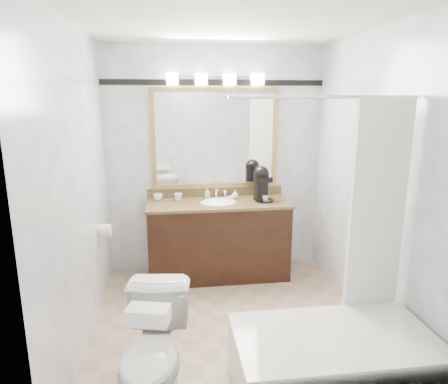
{
  "coord_description": "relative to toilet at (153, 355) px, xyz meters",
  "views": [
    {
      "loc": [
        -0.49,
        -3.1,
        1.95
      ],
      "look_at": [
        -0.03,
        0.35,
        1.12
      ],
      "focal_mm": 32.0,
      "sensor_mm": 36.0,
      "label": 1
    }
  ],
  "objects": [
    {
      "name": "soap_bottle_a",
      "position": [
        0.54,
        2.08,
        0.53
      ],
      "size": [
        0.06,
        0.06,
        0.11
      ],
      "primitive_type": "imported",
      "rotation": [
        0.0,
        0.0,
        0.11
      ],
      "color": "white",
      "rests_on": "vanity"
    },
    {
      "name": "room",
      "position": [
        0.64,
        0.87,
        0.87
      ],
      "size": [
        2.42,
        2.62,
        2.52
      ],
      "color": "tan",
      "rests_on": "ground"
    },
    {
      "name": "coffee_maker",
      "position": [
        1.11,
        1.9,
        0.67
      ],
      "size": [
        0.21,
        0.24,
        0.38
      ],
      "rotation": [
        0.0,
        0.0,
        0.36
      ],
      "color": "black",
      "rests_on": "vanity"
    },
    {
      "name": "vanity",
      "position": [
        0.64,
        1.88,
        0.07
      ],
      "size": [
        1.53,
        0.58,
        0.97
      ],
      "color": "black",
      "rests_on": "ground"
    },
    {
      "name": "tp_roll",
      "position": [
        -0.5,
        1.53,
        0.32
      ],
      "size": [
        0.11,
        0.12,
        0.12
      ],
      "primitive_type": "cylinder",
      "rotation": [
        0.0,
        1.57,
        0.0
      ],
      "color": "white",
      "rests_on": "room"
    },
    {
      "name": "mirror",
      "position": [
        0.64,
        2.15,
        1.12
      ],
      "size": [
        1.4,
        0.04,
        1.1
      ],
      "color": "#AE8A4E",
      "rests_on": "room"
    },
    {
      "name": "cup_left",
      "position": [
        -0.01,
        2.05,
        0.51
      ],
      "size": [
        0.12,
        0.12,
        0.07
      ],
      "primitive_type": "imported",
      "rotation": [
        0.0,
        0.0,
        0.28
      ],
      "color": "white",
      "rests_on": "vanity"
    },
    {
      "name": "vanity_light_bar",
      "position": [
        0.64,
        2.09,
        1.76
      ],
      "size": [
        1.02,
        0.14,
        0.12
      ],
      "color": "silver",
      "rests_on": "room"
    },
    {
      "name": "bathtub",
      "position": [
        1.19,
        -0.03,
        -0.1
      ],
      "size": [
        1.3,
        0.75,
        1.96
      ],
      "color": "white",
      "rests_on": "ground"
    },
    {
      "name": "soap_bottle_b",
      "position": [
        0.84,
        2.02,
        0.52
      ],
      "size": [
        0.09,
        0.09,
        0.09
      ],
      "primitive_type": "imported",
      "rotation": [
        0.0,
        0.0,
        -0.27
      ],
      "color": "white",
      "rests_on": "vanity"
    },
    {
      "name": "toilet",
      "position": [
        0.0,
        0.0,
        0.0
      ],
      "size": [
        0.51,
        0.79,
        0.75
      ],
      "primitive_type": "imported",
      "rotation": [
        0.0,
        0.0,
        -0.12
      ],
      "color": "white",
      "rests_on": "ground"
    },
    {
      "name": "accent_stripe",
      "position": [
        0.64,
        2.16,
        1.72
      ],
      "size": [
        2.4,
        0.01,
        0.06
      ],
      "primitive_type": "cube",
      "color": "black",
      "rests_on": "room"
    },
    {
      "name": "tissue_box",
      "position": [
        0.0,
        -0.25,
        0.42
      ],
      "size": [
        0.25,
        0.17,
        0.09
      ],
      "primitive_type": "cube",
      "rotation": [
        0.0,
        0.0,
        -0.23
      ],
      "color": "white",
      "rests_on": "toilet"
    },
    {
      "name": "cup_right",
      "position": [
        0.21,
        2.0,
        0.51
      ],
      "size": [
        0.1,
        0.1,
        0.08
      ],
      "primitive_type": "imported",
      "rotation": [
        0.0,
        0.0,
        -0.18
      ],
      "color": "white",
      "rests_on": "vanity"
    },
    {
      "name": "soap_bar",
      "position": [
        0.79,
        2.0,
        0.49
      ],
      "size": [
        0.1,
        0.08,
        0.03
      ],
      "primitive_type": "cube",
      "rotation": [
        0.0,
        0.0,
        0.25
      ],
      "color": "beige",
      "rests_on": "vanity"
    }
  ]
}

